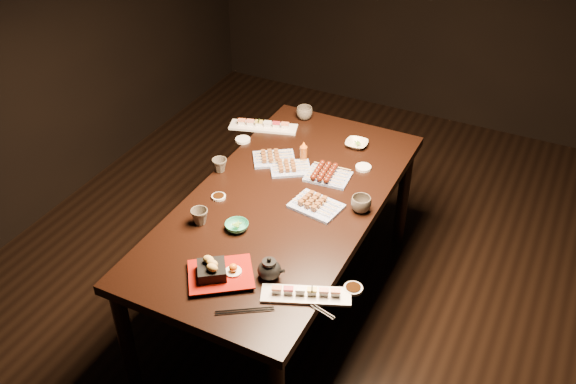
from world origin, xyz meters
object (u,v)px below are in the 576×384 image
(sushi_platter_near, at_px, (306,292))
(tempura_tray, at_px, (220,269))
(teacup_near_left, at_px, (200,217))
(teacup_mid_right, at_px, (361,204))
(yakitori_plate_left, at_px, (274,156))
(teacup_far_left, at_px, (220,165))
(teacup_far_right, at_px, (304,113))
(yakitori_plate_right, at_px, (316,202))
(edamame_bowl_cream, at_px, (357,144))
(edamame_bowl_green, at_px, (237,226))
(dining_table, at_px, (284,257))
(condiment_bottle, at_px, (304,152))
(teapot, at_px, (269,268))
(yakitori_plate_center, at_px, (290,165))
(sushi_platter_far, at_px, (263,124))

(sushi_platter_near, xyz_separation_m, tempura_tray, (-0.38, -0.06, 0.03))
(teacup_near_left, distance_m, teacup_mid_right, 0.78)
(yakitori_plate_left, bearing_deg, teacup_mid_right, -52.98)
(teacup_far_left, xyz_separation_m, teacup_far_right, (0.16, 0.71, 0.00))
(teacup_mid_right, bearing_deg, yakitori_plate_right, -160.39)
(yakitori_plate_right, bearing_deg, edamame_bowl_cream, 102.08)
(yakitori_plate_right, distance_m, edamame_bowl_cream, 0.62)
(edamame_bowl_green, relative_size, teacup_far_left, 1.41)
(yakitori_plate_left, height_order, edamame_bowl_cream, yakitori_plate_left)
(yakitori_plate_right, height_order, yakitori_plate_left, yakitori_plate_right)
(sushi_platter_near, relative_size, teacup_far_left, 4.72)
(dining_table, distance_m, tempura_tray, 0.75)
(edamame_bowl_green, xyz_separation_m, condiment_bottle, (0.03, 0.67, 0.04))
(teacup_near_left, relative_size, teapot, 0.68)
(edamame_bowl_green, xyz_separation_m, teacup_far_left, (-0.33, 0.38, 0.02))
(yakitori_plate_right, relative_size, teapot, 1.97)
(dining_table, distance_m, edamame_bowl_cream, 0.76)
(yakitori_plate_center, distance_m, tempura_tray, 0.88)
(yakitori_plate_right, xyz_separation_m, teacup_far_left, (-0.59, 0.06, 0.01))
(teacup_near_left, bearing_deg, edamame_bowl_cream, 67.10)
(dining_table, distance_m, condiment_bottle, 0.57)
(teacup_far_right, distance_m, condiment_bottle, 0.47)
(yakitori_plate_center, height_order, edamame_bowl_green, yakitori_plate_center)
(yakitori_plate_left, relative_size, edamame_bowl_green, 2.00)
(yakitori_plate_center, bearing_deg, edamame_bowl_cream, 25.89)
(tempura_tray, distance_m, teapot, 0.21)
(yakitori_plate_right, distance_m, yakitori_plate_left, 0.48)
(dining_table, height_order, edamame_bowl_green, edamame_bowl_green)
(edamame_bowl_green, xyz_separation_m, teacup_mid_right, (0.47, 0.39, 0.02))
(tempura_tray, bearing_deg, dining_table, 55.01)
(edamame_bowl_cream, distance_m, teacup_mid_right, 0.60)
(yakitori_plate_center, xyz_separation_m, yakitori_plate_left, (-0.12, 0.04, 0.00))
(sushi_platter_far, distance_m, teacup_mid_right, 0.94)
(teacup_mid_right, relative_size, condiment_bottle, 0.80)
(tempura_tray, bearing_deg, yakitori_plate_center, 60.76)
(sushi_platter_far, distance_m, yakitori_plate_right, 0.82)
(teacup_far_left, relative_size, teacup_far_right, 0.82)
(sushi_platter_near, height_order, teapot, teapot)
(yakitori_plate_center, height_order, condiment_bottle, condiment_bottle)
(sushi_platter_near, relative_size, teacup_mid_right, 3.74)
(teacup_near_left, bearing_deg, teacup_mid_right, 33.60)
(edamame_bowl_cream, bearing_deg, condiment_bottle, -126.37)
(sushi_platter_far, distance_m, teapot, 1.26)
(teacup_near_left, relative_size, teacup_far_left, 1.05)
(sushi_platter_far, xyz_separation_m, teacup_far_left, (0.01, -0.50, 0.01))
(sushi_platter_near, bearing_deg, teacup_near_left, 139.27)
(edamame_bowl_green, bearing_deg, teacup_near_left, -168.10)
(dining_table, height_order, teacup_mid_right, teacup_mid_right)
(edamame_bowl_cream, height_order, teacup_far_right, teacup_far_right)
(yakitori_plate_right, relative_size, yakitori_plate_left, 1.08)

